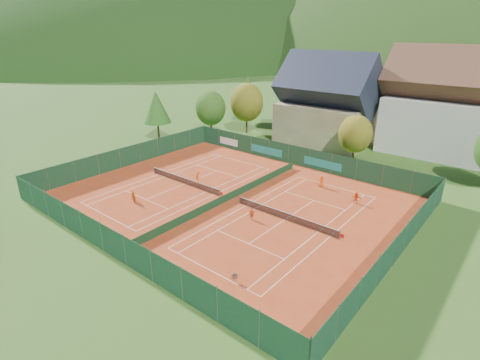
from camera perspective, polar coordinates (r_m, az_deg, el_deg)
name	(u,v)px	position (r m, az deg, el deg)	size (l,w,h in m)	color
ground	(230,200)	(45.67, -1.59, -3.08)	(600.00, 600.00, 0.00)	#2D531A
clay_pad	(230,200)	(45.66, -1.59, -3.05)	(40.00, 32.00, 0.01)	#9E3517
court_markings_left	(185,184)	(50.83, -8.43, -0.58)	(11.03, 23.83, 0.00)	white
court_markings_right	(285,220)	(41.40, 6.86, -6.01)	(11.03, 23.83, 0.00)	white
tennis_net_left	(185,181)	(50.54, -8.34, -0.10)	(13.30, 0.10, 1.02)	#59595B
tennis_net_right	(286,216)	(41.10, 7.07, -5.47)	(13.30, 0.10, 1.02)	#59595B
court_divider	(230,196)	(45.46, -1.60, -2.49)	(0.03, 28.80, 1.00)	#14371D
fence_north	(296,156)	(57.50, 8.54, 3.68)	(40.00, 0.10, 3.00)	#163C23
fence_south	(113,243)	(35.91, -18.79, -9.14)	(40.00, 0.04, 3.00)	#163C25
fence_west	(130,155)	(59.30, -16.42, 3.61)	(0.04, 32.00, 3.00)	#153C22
fence_east	(399,245)	(36.68, 23.12, -9.14)	(0.09, 32.00, 3.00)	#143923
chalet	(327,106)	(69.36, 13.11, 10.93)	(16.20, 12.00, 16.00)	tan
hotel_block_a	(454,110)	(69.11, 29.84, 9.21)	(21.60, 11.00, 17.25)	silver
tree_west_front	(211,108)	(72.32, -4.51, 10.87)	(5.72, 5.72, 8.69)	#4B2B1B
tree_west_mid	(247,102)	(74.05, 1.04, 11.73)	(6.44, 6.44, 9.78)	#422F17
tree_west_back	(248,91)	(83.80, 1.23, 13.42)	(5.60, 5.60, 10.00)	#4B331B
tree_center	(355,134)	(59.05, 17.18, 6.72)	(5.01, 5.01, 7.60)	#462919
tree_west_side	(156,107)	(71.30, -12.62, 10.81)	(5.04, 5.04, 9.00)	#473119
ball_hopper	(235,276)	(31.68, -0.79, -14.43)	(0.34, 0.34, 0.80)	slate
loose_ball_0	(158,193)	(48.47, -12.44, -2.01)	(0.07, 0.07, 0.07)	#CCD833
loose_ball_1	(168,246)	(37.06, -10.84, -9.87)	(0.07, 0.07, 0.07)	#CCD833
loose_ball_2	(256,189)	(48.80, 2.46, -1.31)	(0.07, 0.07, 0.07)	#CCD833
player_left_near	(133,195)	(47.08, -15.96, -2.19)	(0.53, 0.35, 1.44)	orange
player_left_mid	(133,198)	(46.40, -15.94, -2.61)	(0.66, 0.51, 1.36)	#CE5712
player_left_far	(198,177)	(51.04, -6.46, 0.50)	(0.95, 0.55, 1.47)	#FE5E16
player_right_near	(252,214)	(40.88, 1.81, -5.23)	(0.76, 0.32, 1.30)	#D75613
player_right_far_a	(321,181)	(50.19, 12.31, -0.20)	(0.77, 0.50, 1.58)	#DD4B13
player_right_far_b	(356,198)	(46.59, 17.29, -2.62)	(1.33, 0.42, 1.43)	#FD5816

